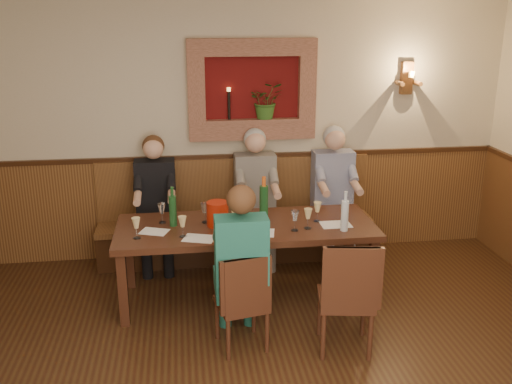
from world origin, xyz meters
TOP-DOWN VIEW (x-y plane):
  - room_shell at (0.00, 0.00)m, footprint 6.04×6.04m
  - wainscoting at (0.00, -0.00)m, footprint 6.02×6.02m
  - wall_niche at (0.24, 2.94)m, footprint 1.36×0.30m
  - wall_sconce at (1.90, 2.93)m, footprint 0.25×0.20m
  - dining_table at (0.00, 1.85)m, footprint 2.40×0.90m
  - bench at (0.00, 2.79)m, footprint 3.00×0.45m
  - chair_near_left at (-0.13, 1.01)m, footprint 0.45×0.45m
  - chair_near_right at (0.69, 0.87)m, footprint 0.49×0.49m
  - person_bench_left at (-0.86, 2.69)m, footprint 0.42×0.52m
  - person_bench_mid at (0.21, 2.69)m, footprint 0.44×0.54m
  - person_bench_right at (1.07, 2.69)m, footprint 0.44×0.54m
  - person_chair_front at (-0.14, 1.07)m, footprint 0.41×0.51m
  - spittoon_bucket at (-0.26, 1.87)m, footprint 0.25×0.25m
  - wine_bottle_green_a at (0.17, 1.90)m, footprint 0.11×0.11m
  - wine_bottle_green_b at (-0.67, 1.92)m, footprint 0.09×0.09m
  - water_bottle at (0.86, 1.59)m, footprint 0.07×0.07m
  - tasting_sheet_a at (-0.84, 1.79)m, footprint 0.29×0.25m
  - tasting_sheet_b at (0.08, 1.63)m, footprint 0.32×0.26m
  - tasting_sheet_c at (0.83, 1.74)m, footprint 0.28×0.20m
  - tasting_sheet_d at (-0.45, 1.57)m, footprint 0.32×0.27m
  - wine_glass_0 at (-0.99, 1.65)m, footprint 0.08×0.08m
  - wine_glass_1 at (-0.77, 2.00)m, footprint 0.08×0.08m
  - wine_glass_2 at (-0.59, 1.63)m, footprint 0.08×0.08m
  - wine_glass_3 at (-0.38, 1.96)m, footprint 0.08×0.08m
  - wine_glass_4 at (-0.11, 1.69)m, footprint 0.08×0.08m
  - wine_glass_5 at (0.17, 1.92)m, footprint 0.08×0.08m
  - wine_glass_6 at (0.42, 1.65)m, footprint 0.08×0.08m
  - wine_glass_7 at (0.68, 1.85)m, footprint 0.08×0.08m
  - wine_glass_8 at (0.89, 1.72)m, footprint 0.08×0.08m
  - wine_glass_9 at (-0.23, 1.60)m, footprint 0.08×0.08m
  - wine_glass_10 at (0.55, 1.68)m, footprint 0.08×0.08m

SIDE VIEW (x-z plane):
  - chair_near_left at x=-0.13m, z-range -0.18..0.68m
  - chair_near_right at x=0.69m, z-range -0.20..0.77m
  - bench at x=0.00m, z-range -0.23..0.88m
  - person_chair_front at x=-0.14m, z-range -0.12..1.29m
  - wainscoting at x=0.00m, z-range 0.01..1.16m
  - person_bench_left at x=-0.86m, z-range -0.12..1.30m
  - person_bench_mid at x=0.21m, z-range -0.12..1.35m
  - person_bench_right at x=1.07m, z-range -0.12..1.35m
  - dining_table at x=0.00m, z-range 0.30..1.05m
  - tasting_sheet_a at x=-0.84m, z-range 0.75..0.75m
  - tasting_sheet_b at x=0.08m, z-range 0.75..0.75m
  - tasting_sheet_c at x=0.83m, z-range 0.75..0.75m
  - tasting_sheet_d at x=-0.45m, z-range 0.75..0.75m
  - wine_glass_0 at x=-0.99m, z-range 0.75..0.94m
  - wine_glass_1 at x=-0.77m, z-range 0.75..0.94m
  - wine_glass_2 at x=-0.59m, z-range 0.75..0.94m
  - wine_glass_3 at x=-0.38m, z-range 0.75..0.94m
  - wine_glass_4 at x=-0.11m, z-range 0.75..0.94m
  - wine_glass_5 at x=0.17m, z-range 0.75..0.94m
  - wine_glass_6 at x=0.42m, z-range 0.75..0.94m
  - wine_glass_7 at x=0.68m, z-range 0.75..0.94m
  - wine_glass_8 at x=0.89m, z-range 0.75..0.94m
  - wine_glass_9 at x=-0.23m, z-range 0.75..0.94m
  - wine_glass_10 at x=0.55m, z-range 0.75..0.94m
  - spittoon_bucket at x=-0.26m, z-range 0.75..0.98m
  - water_bottle at x=0.86m, z-range 0.71..1.09m
  - wine_bottle_green_b at x=-0.67m, z-range 0.71..1.09m
  - wine_bottle_green_a at x=0.17m, z-range 0.71..1.16m
  - wall_niche at x=0.24m, z-range 1.28..2.34m
  - room_shell at x=0.00m, z-range 0.48..3.30m
  - wall_sconce at x=1.90m, z-range 1.77..2.12m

